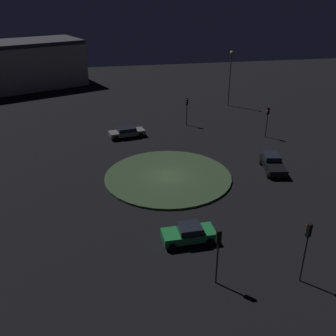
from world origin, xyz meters
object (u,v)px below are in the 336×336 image
Objects in this scene: traffic_light_south at (218,246)px; car_black at (273,163)px; traffic_light_north at (187,106)px; traffic_light_south_near at (307,241)px; car_grey at (127,132)px; traffic_light_northeast at (267,116)px; car_green at (189,233)px; streetlamp_northeast at (230,72)px.

car_black is at bearing -36.57° from traffic_light_south.
traffic_light_south_near reaches higher than traffic_light_north.
traffic_light_northeast is at bearing -21.35° from car_grey.
traffic_light_north is at bearing -18.96° from traffic_light_south_near.
car_green reaches higher than car_grey.
streetlamp_northeast is (14.95, 33.81, 4.56)m from car_green.
car_green is 0.47× the size of streetlamp_northeast.
traffic_light_south_near is (5.42, -0.86, 0.22)m from traffic_light_south.
traffic_light_northeast is at bearing -38.32° from traffic_light_south_near.
car_black reaches higher than car_green.
car_black is at bearing 38.82° from traffic_light_northeast.
streetlamp_northeast reaches higher than traffic_light_south_near.
traffic_light_south_near is at bearing -102.74° from streetlamp_northeast.
car_grey is 1.01× the size of car_black.
car_green is 8.53m from traffic_light_south_near.
traffic_light_south_near is at bearing -8.58° from car_black.
streetlamp_northeast is (8.83, 8.10, 2.56)m from traffic_light_north.
traffic_light_south is at bearing -25.59° from car_black.
car_green is 1.05× the size of traffic_light_north.
traffic_light_south_near reaches higher than car_black.
traffic_light_south is 1.07× the size of traffic_light_north.
car_green is 24.48m from traffic_light_northeast.
car_green is 0.98× the size of traffic_light_south.
car_black is at bearing -139.77° from car_green.
car_black is 1.22× the size of traffic_light_north.
car_black is (11.56, 10.29, 0.04)m from car_green.
car_black is 0.55× the size of streetlamp_northeast.
traffic_light_south reaches higher than traffic_light_northeast.
traffic_light_south is 30.83m from traffic_light_north.
traffic_light_northeast reaches higher than traffic_light_north.
streetlamp_northeast is (17.34, 11.08, 4.58)m from car_grey.
traffic_light_north is 0.86× the size of traffic_light_south_near.
car_black is 16.48m from traffic_light_north.
car_green is 37.25m from streetlamp_northeast.
streetlamp_northeast is at bearing -121.67° from traffic_light_northeast.
car_black is 1.19× the size of traffic_light_northeast.
streetlamp_northeast is (14.31, 38.44, 2.37)m from traffic_light_south.
traffic_light_northeast is 0.96× the size of traffic_light_south.
car_green is 15.47m from car_black.
car_black is 16.87m from traffic_light_south_near.
traffic_light_south is (-14.20, -23.98, 0.12)m from traffic_light_northeast.
traffic_light_northeast reaches higher than car_grey.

